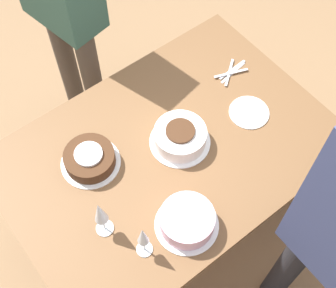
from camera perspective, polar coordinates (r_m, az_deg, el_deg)
name	(u,v)px	position (r m, az deg, el deg)	size (l,w,h in m)	color
ground_plane	(168,216)	(2.69, 0.00, -8.82)	(12.00, 12.00, 0.00)	#8E6B47
dining_table	(168,162)	(2.11, 0.00, -2.24)	(1.41, 0.98, 0.75)	brown
cake_center_white	(180,136)	(2.00, 1.42, 0.96)	(0.27, 0.27, 0.10)	white
cake_front_chocolate	(90,159)	(1.98, -9.52, -1.78)	(0.25, 0.25, 0.08)	white
cake_back_decorated	(187,221)	(1.83, 2.34, -9.35)	(0.25, 0.25, 0.09)	white
wine_glass_near	(100,213)	(1.74, -8.28, -8.36)	(0.07, 0.07, 0.23)	silver
wine_glass_far	(143,237)	(1.70, -3.08, -11.26)	(0.06, 0.06, 0.21)	silver
dessert_plate_left	(249,112)	(2.15, 9.85, 3.81)	(0.18, 0.18, 0.01)	white
fork_pile	(231,72)	(2.27, 7.74, 8.70)	(0.19, 0.11, 0.01)	silver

